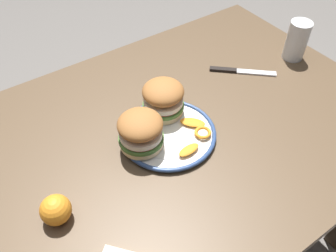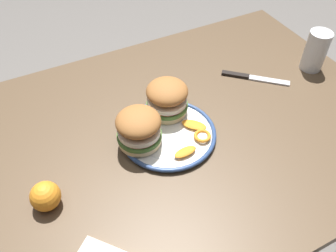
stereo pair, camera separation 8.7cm
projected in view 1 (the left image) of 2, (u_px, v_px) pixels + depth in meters
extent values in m
plane|color=slate|center=(160.00, 251.00, 1.49)|extent=(8.00, 8.00, 0.00)
cube|color=brown|center=(156.00, 142.00, 0.98)|extent=(1.41, 0.89, 0.03)
cube|color=brown|center=(226.00, 85.00, 1.71)|extent=(0.06, 0.06, 0.69)
cylinder|color=white|center=(168.00, 134.00, 0.97)|extent=(0.25, 0.25, 0.01)
torus|color=navy|center=(168.00, 133.00, 0.97)|extent=(0.27, 0.27, 0.01)
cylinder|color=white|center=(168.00, 133.00, 0.96)|extent=(0.19, 0.19, 0.00)
cylinder|color=beige|center=(141.00, 141.00, 0.92)|extent=(0.11, 0.11, 0.02)
cylinder|color=#477033|center=(141.00, 138.00, 0.91)|extent=(0.12, 0.12, 0.01)
cylinder|color=#BC3828|center=(141.00, 136.00, 0.91)|extent=(0.11, 0.11, 0.01)
cylinder|color=silver|center=(141.00, 133.00, 0.90)|extent=(0.11, 0.11, 0.01)
ellipsoid|color=#A36633|center=(140.00, 124.00, 0.88)|extent=(0.16, 0.16, 0.05)
cylinder|color=beige|center=(163.00, 109.00, 1.01)|extent=(0.11, 0.11, 0.02)
cylinder|color=#477033|center=(163.00, 105.00, 1.00)|extent=(0.12, 0.12, 0.01)
cylinder|color=#BC3828|center=(163.00, 103.00, 1.00)|extent=(0.11, 0.11, 0.01)
cylinder|color=silver|center=(163.00, 100.00, 0.99)|extent=(0.11, 0.11, 0.01)
ellipsoid|color=#A36633|center=(163.00, 92.00, 0.96)|extent=(0.15, 0.15, 0.05)
torus|color=orange|center=(203.00, 133.00, 0.95)|extent=(0.05, 0.05, 0.01)
cylinder|color=#F4E5C6|center=(203.00, 133.00, 0.95)|extent=(0.03, 0.03, 0.00)
ellipsoid|color=orange|center=(189.00, 150.00, 0.91)|extent=(0.07, 0.03, 0.01)
ellipsoid|color=orange|center=(193.00, 122.00, 0.98)|extent=(0.07, 0.08, 0.01)
cylinder|color=white|center=(297.00, 40.00, 1.18)|extent=(0.07, 0.07, 0.13)
cylinder|color=#5B2D19|center=(295.00, 47.00, 1.20)|extent=(0.06, 0.06, 0.09)
sphere|color=orange|center=(56.00, 210.00, 0.77)|extent=(0.07, 0.07, 0.07)
cube|color=silver|center=(256.00, 73.00, 1.17)|extent=(0.11, 0.10, 0.01)
cube|color=black|center=(223.00, 70.00, 1.18)|extent=(0.08, 0.07, 0.01)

